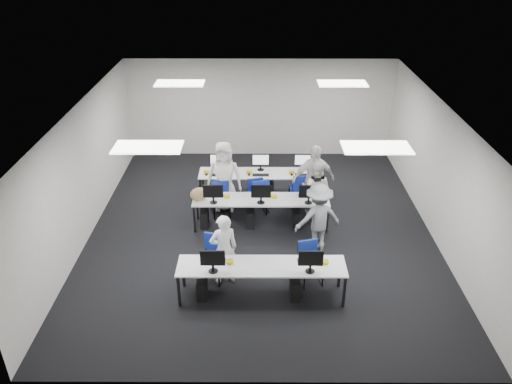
{
  "coord_description": "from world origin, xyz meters",
  "views": [
    {
      "loc": [
        -0.07,
        -10.05,
        6.41
      ],
      "look_at": [
        -0.11,
        0.04,
        1.0
      ],
      "focal_mm": 35.0,
      "sensor_mm": 36.0,
      "label": 1
    }
  ],
  "objects_px": {
    "chair_1": "(310,270)",
    "student_1": "(316,189)",
    "chair_3": "(257,202)",
    "student_2": "(224,176)",
    "student_0": "(224,250)",
    "desk_front": "(261,268)",
    "photographer": "(318,218)",
    "chair_4": "(301,202)",
    "student_3": "(313,180)",
    "chair_2": "(222,205)",
    "chair_5": "(219,200)",
    "chair_6": "(258,200)",
    "chair_0": "(213,266)",
    "desk_mid": "(261,201)",
    "chair_7": "(300,196)"
  },
  "relations": [
    {
      "from": "chair_1",
      "to": "photographer",
      "type": "bearing_deg",
      "value": 61.77
    },
    {
      "from": "chair_2",
      "to": "student_0",
      "type": "xyz_separation_m",
      "value": [
        0.23,
        -2.67,
        0.51
      ]
    },
    {
      "from": "chair_0",
      "to": "chair_5",
      "type": "relative_size",
      "value": 1.08
    },
    {
      "from": "desk_mid",
      "to": "chair_5",
      "type": "height_order",
      "value": "chair_5"
    },
    {
      "from": "chair_7",
      "to": "chair_3",
      "type": "bearing_deg",
      "value": -174.3
    },
    {
      "from": "chair_1",
      "to": "chair_7",
      "type": "bearing_deg",
      "value": 74.17
    },
    {
      "from": "desk_front",
      "to": "chair_2",
      "type": "distance_m",
      "value": 3.3
    },
    {
      "from": "chair_4",
      "to": "student_0",
      "type": "height_order",
      "value": "student_0"
    },
    {
      "from": "chair_6",
      "to": "student_2",
      "type": "bearing_deg",
      "value": 155.31
    },
    {
      "from": "chair_3",
      "to": "student_1",
      "type": "distance_m",
      "value": 1.52
    },
    {
      "from": "chair_3",
      "to": "student_0",
      "type": "relative_size",
      "value": 0.55
    },
    {
      "from": "chair_7",
      "to": "student_3",
      "type": "height_order",
      "value": "student_3"
    },
    {
      "from": "desk_mid",
      "to": "chair_7",
      "type": "distance_m",
      "value": 1.4
    },
    {
      "from": "student_0",
      "to": "desk_mid",
      "type": "bearing_deg",
      "value": -128.13
    },
    {
      "from": "desk_mid",
      "to": "chair_1",
      "type": "relative_size",
      "value": 3.63
    },
    {
      "from": "chair_7",
      "to": "chair_6",
      "type": "bearing_deg",
      "value": -178.13
    },
    {
      "from": "chair_4",
      "to": "chair_5",
      "type": "distance_m",
      "value": 2.07
    },
    {
      "from": "student_1",
      "to": "chair_7",
      "type": "bearing_deg",
      "value": -31.84
    },
    {
      "from": "chair_4",
      "to": "student_3",
      "type": "relative_size",
      "value": 0.45
    },
    {
      "from": "chair_6",
      "to": "student_1",
      "type": "bearing_deg",
      "value": -29.46
    },
    {
      "from": "chair_6",
      "to": "student_0",
      "type": "relative_size",
      "value": 0.59
    },
    {
      "from": "desk_front",
      "to": "chair_1",
      "type": "bearing_deg",
      "value": 25.47
    },
    {
      "from": "student_2",
      "to": "student_3",
      "type": "distance_m",
      "value": 2.21
    },
    {
      "from": "chair_6",
      "to": "chair_7",
      "type": "relative_size",
      "value": 0.94
    },
    {
      "from": "desk_front",
      "to": "chair_1",
      "type": "height_order",
      "value": "chair_1"
    },
    {
      "from": "student_0",
      "to": "chair_1",
      "type": "bearing_deg",
      "value": 161.34
    },
    {
      "from": "chair_1",
      "to": "chair_5",
      "type": "relative_size",
      "value": 1.0
    },
    {
      "from": "chair_6",
      "to": "photographer",
      "type": "height_order",
      "value": "photographer"
    },
    {
      "from": "photographer",
      "to": "chair_5",
      "type": "bearing_deg",
      "value": -53.46
    },
    {
      "from": "desk_front",
      "to": "student_0",
      "type": "bearing_deg",
      "value": 148.52
    },
    {
      "from": "chair_3",
      "to": "student_2",
      "type": "relative_size",
      "value": 0.47
    },
    {
      "from": "desk_mid",
      "to": "student_2",
      "type": "xyz_separation_m",
      "value": [
        -0.91,
        0.84,
        0.22
      ]
    },
    {
      "from": "chair_7",
      "to": "student_1",
      "type": "height_order",
      "value": "student_1"
    },
    {
      "from": "chair_7",
      "to": "student_1",
      "type": "distance_m",
      "value": 0.72
    },
    {
      "from": "desk_front",
      "to": "photographer",
      "type": "bearing_deg",
      "value": 52.82
    },
    {
      "from": "chair_5",
      "to": "student_3",
      "type": "height_order",
      "value": "student_3"
    },
    {
      "from": "chair_5",
      "to": "photographer",
      "type": "xyz_separation_m",
      "value": [
        2.3,
        -1.72,
        0.52
      ]
    },
    {
      "from": "chair_4",
      "to": "student_3",
      "type": "xyz_separation_m",
      "value": [
        0.27,
        0.0,
        0.64
      ]
    },
    {
      "from": "chair_5",
      "to": "chair_6",
      "type": "relative_size",
      "value": 0.96
    },
    {
      "from": "chair_0",
      "to": "student_3",
      "type": "xyz_separation_m",
      "value": [
        2.28,
        2.71,
        0.6
      ]
    },
    {
      "from": "chair_1",
      "to": "student_1",
      "type": "xyz_separation_m",
      "value": [
        0.36,
        2.6,
        0.47
      ]
    },
    {
      "from": "chair_0",
      "to": "student_2",
      "type": "height_order",
      "value": "student_2"
    },
    {
      "from": "chair_2",
      "to": "student_3",
      "type": "distance_m",
      "value": 2.35
    },
    {
      "from": "chair_3",
      "to": "chair_4",
      "type": "xyz_separation_m",
      "value": [
        1.11,
        0.01,
        -0.01
      ]
    },
    {
      "from": "chair_4",
      "to": "chair_6",
      "type": "xyz_separation_m",
      "value": [
        -1.07,
        0.07,
        0.03
      ]
    },
    {
      "from": "chair_6",
      "to": "chair_3",
      "type": "bearing_deg",
      "value": -131.41
    },
    {
      "from": "desk_front",
      "to": "chair_6",
      "type": "xyz_separation_m",
      "value": [
        -0.06,
        3.34,
        -0.39
      ]
    },
    {
      "from": "chair_3",
      "to": "student_2",
      "type": "xyz_separation_m",
      "value": [
        -0.82,
        0.18,
        0.63
      ]
    },
    {
      "from": "chair_3",
      "to": "chair_4",
      "type": "bearing_deg",
      "value": -14.05
    },
    {
      "from": "chair_1",
      "to": "student_2",
      "type": "xyz_separation_m",
      "value": [
        -1.89,
        2.98,
        0.63
      ]
    }
  ]
}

